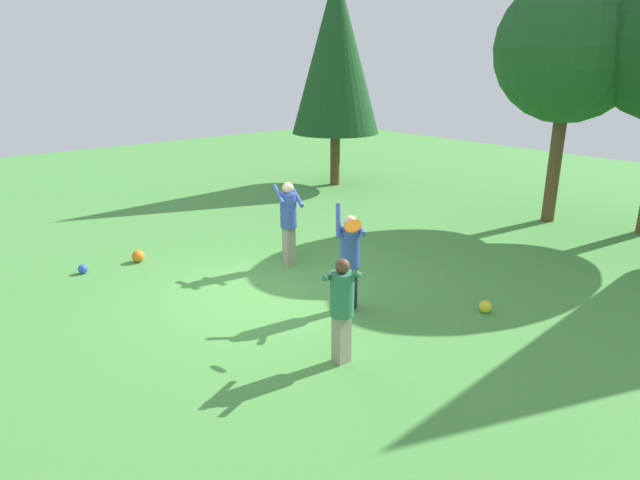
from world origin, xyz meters
name	(u,v)px	position (x,y,z in m)	size (l,w,h in m)	color
ground_plane	(265,294)	(0.00, 0.00, 0.00)	(40.00, 40.00, 0.00)	#4C9342
person_thrower	(350,254)	(1.47, 0.77, 1.01)	(0.68, 0.68, 1.87)	black
person_catcher	(342,302)	(2.70, -0.53, 0.93)	(0.71, 0.72, 1.58)	gray
person_bystander	(288,216)	(-0.94, 1.29, 1.07)	(0.72, 0.65, 1.78)	gray
frisbee	(353,226)	(2.08, 0.25, 1.75)	(0.33, 0.31, 0.16)	orange
ball_blue	(83,269)	(-3.26, -2.22, 0.10)	(0.19, 0.19, 0.19)	blue
ball_orange	(138,256)	(-3.18, -1.09, 0.13)	(0.26, 0.26, 0.26)	orange
ball_yellow	(485,307)	(3.10, 2.45, 0.11)	(0.22, 0.22, 0.22)	yellow
tree_center	(570,49)	(0.89, 8.68, 4.40)	(3.66, 3.66, 6.26)	brown
tree_far_left	(336,53)	(-6.24, 7.32, 4.36)	(2.92, 2.92, 6.97)	brown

